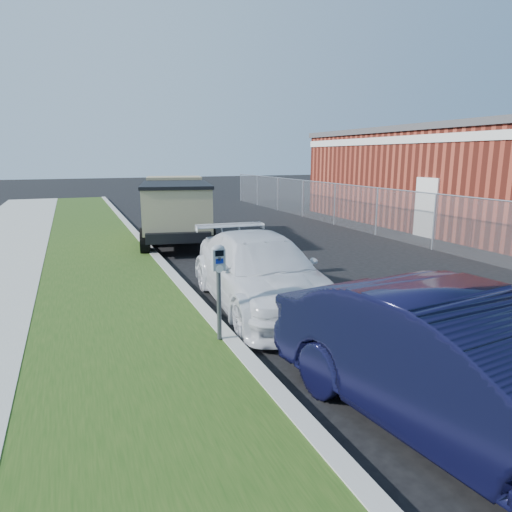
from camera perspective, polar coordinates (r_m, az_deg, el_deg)
name	(u,v)px	position (r m, az deg, el deg)	size (l,w,h in m)	color
ground	(341,310)	(9.22, 10.52, -6.62)	(120.00, 120.00, 0.00)	black
streetside	(36,310)	(9.79, -25.82, -6.15)	(6.12, 50.00, 0.15)	gray
chainlink_fence	(377,202)	(17.99, 14.91, 6.52)	(0.06, 30.06, 30.00)	slate
brick_building	(476,176)	(22.72, 25.84, 9.03)	(9.20, 14.20, 4.17)	maroon
parking_meter	(218,272)	(7.00, -4.71, -1.97)	(0.21, 0.15, 1.51)	#3F4247
white_wagon	(260,272)	(9.12, 0.52, -1.97)	(1.99, 4.89, 1.42)	white
navy_sedan	(465,371)	(5.33, 24.70, -12.92)	(1.67, 4.79, 1.58)	black
dump_truck	(176,206)	(16.36, -9.99, 6.12)	(3.15, 5.92, 2.20)	black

